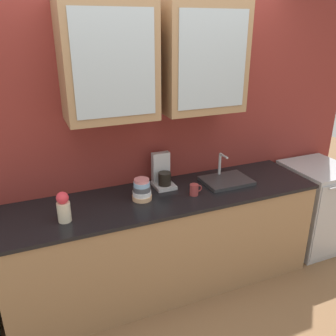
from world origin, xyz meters
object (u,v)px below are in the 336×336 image
Objects in this scene: coffee_maker at (162,174)px; dishwasher at (314,206)px; cup_near_sink at (194,190)px; sink_faucet at (226,180)px; bowl_stack at (142,190)px; vase at (64,207)px.

dishwasher is at bearing -6.71° from coffee_maker.
sink_faucet is at bearing 17.64° from cup_near_sink.
dishwasher is (1.85, -0.01, -0.52)m from bowl_stack.
coffee_maker is (0.25, 0.18, 0.03)m from bowl_stack.
coffee_maker reaches higher than vase.
coffee_maker is at bearing 35.61° from bowl_stack.
sink_faucet reaches higher than cup_near_sink.
dishwasher is at bearing 3.22° from cup_near_sink.
vase reaches higher than dishwasher.
vase is (-0.61, -0.11, 0.03)m from bowl_stack.
sink_faucet is at bearing -15.27° from coffee_maker.
vase reaches higher than cup_near_sink.
bowl_stack reaches higher than dishwasher.
cup_near_sink is at bearing -162.36° from sink_faucet.
coffee_maker is (-0.55, 0.15, 0.09)m from sink_faucet.
cup_near_sink is 0.37× the size of coffee_maker.
coffee_maker reaches higher than bowl_stack.
cup_near_sink is at bearing -12.27° from bowl_stack.
dishwasher is 1.71m from coffee_maker.
coffee_maker reaches higher than dishwasher.
vase is at bearing -174.42° from sink_faucet.
vase is 2.10× the size of cup_near_sink.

